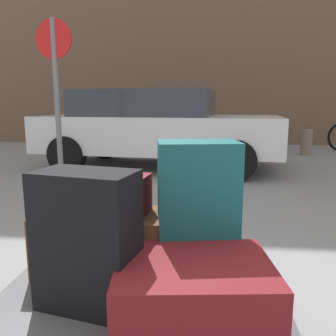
{
  "coord_description": "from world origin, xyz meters",
  "views": [
    {
      "loc": [
        0.26,
        -1.37,
        1.17
      ],
      "look_at": [
        0.0,
        1.2,
        0.69
      ],
      "focal_mm": 36.77,
      "sensor_mm": 36.0,
      "label": 1
    }
  ],
  "objects_px": {
    "bollard_kerb_near": "(306,142)",
    "no_parking_sign": "(56,87)",
    "luggage_cart": "(141,310)",
    "suitcase_black_center": "(87,240)",
    "suitcase_teal_front_right": "(197,211)",
    "parked_car": "(156,127)",
    "suitcase_maroon_stacked_top": "(194,290)",
    "duffel_bag_brown_front_left": "(104,242)",
    "duffel_bag_maroon_topmost_pile": "(102,195)"
  },
  "relations": [
    {
      "from": "luggage_cart",
      "to": "suitcase_black_center",
      "type": "bearing_deg",
      "value": -156.12
    },
    {
      "from": "duffel_bag_brown_front_left",
      "to": "suitcase_maroon_stacked_top",
      "type": "relative_size",
      "value": 1.09
    },
    {
      "from": "luggage_cart",
      "to": "suitcase_teal_front_right",
      "type": "distance_m",
      "value": 0.51
    },
    {
      "from": "luggage_cart",
      "to": "suitcase_black_center",
      "type": "height_order",
      "value": "suitcase_black_center"
    },
    {
      "from": "luggage_cart",
      "to": "suitcase_maroon_stacked_top",
      "type": "relative_size",
      "value": 2.1
    },
    {
      "from": "duffel_bag_brown_front_left",
      "to": "parked_car",
      "type": "bearing_deg",
      "value": 94.12
    },
    {
      "from": "bollard_kerb_near",
      "to": "suitcase_maroon_stacked_top",
      "type": "bearing_deg",
      "value": -109.04
    },
    {
      "from": "luggage_cart",
      "to": "duffel_bag_maroon_topmost_pile",
      "type": "relative_size",
      "value": 2.9
    },
    {
      "from": "suitcase_teal_front_right",
      "to": "bollard_kerb_near",
      "type": "height_order",
      "value": "suitcase_teal_front_right"
    },
    {
      "from": "suitcase_teal_front_right",
      "to": "no_parking_sign",
      "type": "relative_size",
      "value": 0.3
    },
    {
      "from": "duffel_bag_maroon_topmost_pile",
      "to": "no_parking_sign",
      "type": "distance_m",
      "value": 3.21
    },
    {
      "from": "duffel_bag_brown_front_left",
      "to": "suitcase_maroon_stacked_top",
      "type": "bearing_deg",
      "value": -37.77
    },
    {
      "from": "duffel_bag_brown_front_left",
      "to": "bollard_kerb_near",
      "type": "distance_m",
      "value": 7.26
    },
    {
      "from": "duffel_bag_brown_front_left",
      "to": "duffel_bag_maroon_topmost_pile",
      "type": "height_order",
      "value": "duffel_bag_maroon_topmost_pile"
    },
    {
      "from": "suitcase_teal_front_right",
      "to": "duffel_bag_maroon_topmost_pile",
      "type": "distance_m",
      "value": 0.47
    },
    {
      "from": "bollard_kerb_near",
      "to": "suitcase_teal_front_right",
      "type": "bearing_deg",
      "value": -109.88
    },
    {
      "from": "duffel_bag_brown_front_left",
      "to": "suitcase_black_center",
      "type": "bearing_deg",
      "value": -86.25
    },
    {
      "from": "luggage_cart",
      "to": "suitcase_teal_front_right",
      "type": "bearing_deg",
      "value": 39.29
    },
    {
      "from": "suitcase_maroon_stacked_top",
      "to": "suitcase_teal_front_right",
      "type": "height_order",
      "value": "suitcase_teal_front_right"
    },
    {
      "from": "suitcase_maroon_stacked_top",
      "to": "suitcase_teal_front_right",
      "type": "relative_size",
      "value": 0.9
    },
    {
      "from": "suitcase_black_center",
      "to": "bollard_kerb_near",
      "type": "xyz_separation_m",
      "value": [
        2.86,
        6.97,
        -0.33
      ]
    },
    {
      "from": "luggage_cart",
      "to": "suitcase_black_center",
      "type": "xyz_separation_m",
      "value": [
        -0.2,
        -0.09,
        0.36
      ]
    },
    {
      "from": "no_parking_sign",
      "to": "luggage_cart",
      "type": "bearing_deg",
      "value": -61.5
    },
    {
      "from": "luggage_cart",
      "to": "parked_car",
      "type": "relative_size",
      "value": 0.28
    },
    {
      "from": "luggage_cart",
      "to": "suitcase_maroon_stacked_top",
      "type": "bearing_deg",
      "value": -29.87
    },
    {
      "from": "suitcase_teal_front_right",
      "to": "parked_car",
      "type": "bearing_deg",
      "value": 90.96
    },
    {
      "from": "suitcase_teal_front_right",
      "to": "duffel_bag_maroon_topmost_pile",
      "type": "xyz_separation_m",
      "value": [
        -0.46,
        0.01,
        0.06
      ]
    },
    {
      "from": "duffel_bag_brown_front_left",
      "to": "duffel_bag_maroon_topmost_pile",
      "type": "bearing_deg",
      "value": 179.47
    },
    {
      "from": "suitcase_maroon_stacked_top",
      "to": "suitcase_black_center",
      "type": "xyz_separation_m",
      "value": [
        -0.44,
        0.05,
        0.17
      ]
    },
    {
      "from": "duffel_bag_brown_front_left",
      "to": "duffel_bag_maroon_topmost_pile",
      "type": "xyz_separation_m",
      "value": [
        -0.0,
        0.0,
        0.25
      ]
    },
    {
      "from": "suitcase_maroon_stacked_top",
      "to": "parked_car",
      "type": "height_order",
      "value": "parked_car"
    },
    {
      "from": "suitcase_teal_front_right",
      "to": "parked_car",
      "type": "height_order",
      "value": "parked_car"
    },
    {
      "from": "luggage_cart",
      "to": "duffel_bag_brown_front_left",
      "type": "xyz_separation_m",
      "value": [
        -0.22,
        0.21,
        0.22
      ]
    },
    {
      "from": "luggage_cart",
      "to": "suitcase_teal_front_right",
      "type": "xyz_separation_m",
      "value": [
        0.24,
        0.2,
        0.4
      ]
    },
    {
      "from": "suitcase_teal_front_right",
      "to": "bollard_kerb_near",
      "type": "bearing_deg",
      "value": 60.94
    },
    {
      "from": "parked_car",
      "to": "no_parking_sign",
      "type": "distance_m",
      "value": 2.26
    },
    {
      "from": "luggage_cart",
      "to": "duffel_bag_brown_front_left",
      "type": "relative_size",
      "value": 1.93
    },
    {
      "from": "duffel_bag_maroon_topmost_pile",
      "to": "suitcase_black_center",
      "type": "bearing_deg",
      "value": -78.08
    },
    {
      "from": "suitcase_black_center",
      "to": "bollard_kerb_near",
      "type": "height_order",
      "value": "suitcase_black_center"
    },
    {
      "from": "duffel_bag_brown_front_left",
      "to": "parked_car",
      "type": "distance_m",
      "value": 4.74
    },
    {
      "from": "suitcase_black_center",
      "to": "bollard_kerb_near",
      "type": "distance_m",
      "value": 7.53
    },
    {
      "from": "no_parking_sign",
      "to": "bollard_kerb_near",
      "type": "bearing_deg",
      "value": 41.98
    },
    {
      "from": "suitcase_black_center",
      "to": "duffel_bag_maroon_topmost_pile",
      "type": "relative_size",
      "value": 1.32
    },
    {
      "from": "luggage_cart",
      "to": "suitcase_maroon_stacked_top",
      "type": "xyz_separation_m",
      "value": [
        0.24,
        -0.14,
        0.19
      ]
    },
    {
      "from": "suitcase_maroon_stacked_top",
      "to": "no_parking_sign",
      "type": "relative_size",
      "value": 0.27
    },
    {
      "from": "duffel_bag_maroon_topmost_pile",
      "to": "parked_car",
      "type": "height_order",
      "value": "parked_car"
    },
    {
      "from": "suitcase_teal_front_right",
      "to": "suitcase_black_center",
      "type": "bearing_deg",
      "value": -156.2
    },
    {
      "from": "no_parking_sign",
      "to": "duffel_bag_maroon_topmost_pile",
      "type": "bearing_deg",
      "value": -63.2
    },
    {
      "from": "bollard_kerb_near",
      "to": "no_parking_sign",
      "type": "xyz_separation_m",
      "value": [
        -4.29,
        -3.86,
        1.09
      ]
    },
    {
      "from": "parked_car",
      "to": "suitcase_maroon_stacked_top",
      "type": "bearing_deg",
      "value": -80.57
    }
  ]
}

